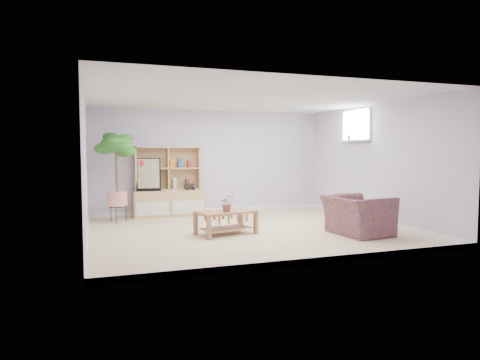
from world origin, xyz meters
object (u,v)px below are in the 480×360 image
object	(u,v)px
storage_unit	(169,182)
coffee_table	(226,223)
armchair	(358,213)
floor_tree	(117,177)

from	to	relation	value
storage_unit	coffee_table	size ratio (longest dim) A/B	1.55
coffee_table	armchair	size ratio (longest dim) A/B	0.96
floor_tree	armchair	distance (m)	4.79
storage_unit	floor_tree	xyz separation A→B (m)	(-1.13, -0.47, 0.15)
coffee_table	floor_tree	size ratio (longest dim) A/B	0.54
coffee_table	armchair	world-z (taller)	armchair
storage_unit	armchair	xyz separation A→B (m)	(2.76, -3.20, -0.39)
storage_unit	coffee_table	bearing A→B (deg)	-76.34
coffee_table	floor_tree	distance (m)	2.71
coffee_table	floor_tree	xyz separation A→B (m)	(-1.72, 1.96, 0.72)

